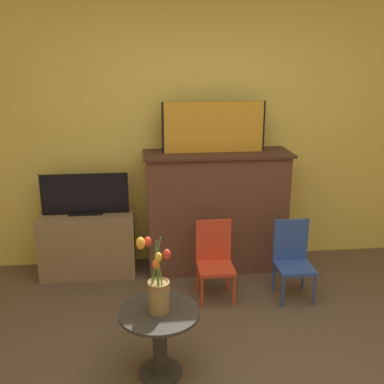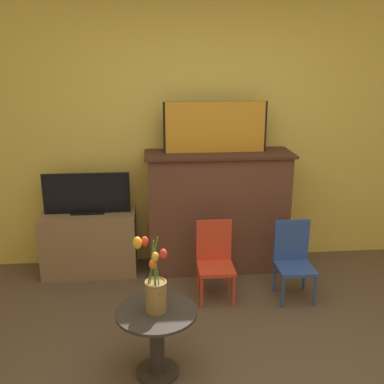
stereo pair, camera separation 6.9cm
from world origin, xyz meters
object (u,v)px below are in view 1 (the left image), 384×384
Objects in this scene: chair_blue at (293,256)px; tv_monitor at (85,195)px; painting at (214,127)px; vase_tulips at (158,289)px; chair_red at (215,257)px.

tv_monitor is at bearing 160.54° from chair_blue.
vase_tulips is at bearing -110.72° from painting.
chair_red and chair_blue have the same top height.
chair_red is at bearing -26.90° from tv_monitor.
painting is 1.18m from chair_red.
chair_red is at bearing -96.93° from painting.
chair_blue is (0.60, -0.64, -1.02)m from painting.
chair_blue is (1.79, -0.63, -0.42)m from tv_monitor.
chair_blue is at bearing 37.66° from vase_tulips.
chair_red is at bearing 174.68° from chair_blue.
chair_blue is 1.52m from vase_tulips.
tv_monitor is at bearing 111.46° from vase_tulips.
vase_tulips reaches higher than chair_blue.
painting is 1.42× the size of chair_blue.
chair_blue is at bearing -46.96° from painting.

